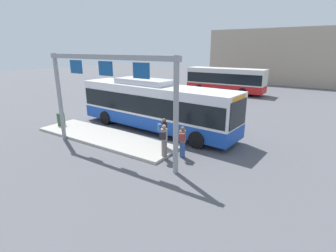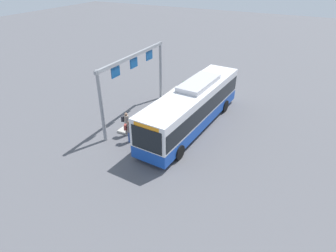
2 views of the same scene
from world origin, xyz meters
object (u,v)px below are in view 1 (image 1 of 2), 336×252
Objects in this scene: person_waiting_near at (164,132)px; person_boarding at (182,141)px; bus_main at (154,104)px; trash_bin at (61,119)px; person_waiting_mid at (164,140)px; bus_background_left at (226,79)px.

person_boarding is at bearing -72.81° from person_waiting_near.
person_waiting_near is at bearing -42.16° from bus_main.
person_boarding is (4.02, -3.02, -0.92)m from bus_main.
bus_main reaches higher than trash_bin.
person_waiting_mid is at bearing -2.78° from trash_bin.
person_waiting_near is (4.28, -19.91, -0.73)m from bus_background_left.
bus_main is at bearing 29.10° from trash_bin.
person_boarding is 1.41m from person_waiting_near.
person_waiting_mid reaches higher than person_boarding.
bus_main is at bearing 94.34° from bus_background_left.
trash_bin is at bearing -147.16° from bus_main.
bus_main is 1.25× the size of bus_background_left.
person_boarding is 1.86× the size of trash_bin.
person_waiting_near is 1.00× the size of person_waiting_mid.
bus_main is 3.87m from person_waiting_near.
bus_background_left reaches higher than person_waiting_mid.
bus_main is 7.21× the size of person_boarding.
person_waiting_near is (-1.37, 0.29, 0.16)m from person_boarding.
person_waiting_mid is at bearing 102.31° from bus_background_left.
bus_background_left is 5.77× the size of person_boarding.
bus_main is 6.83m from trash_bin.
bus_main is at bearing 24.48° from person_waiting_mid.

